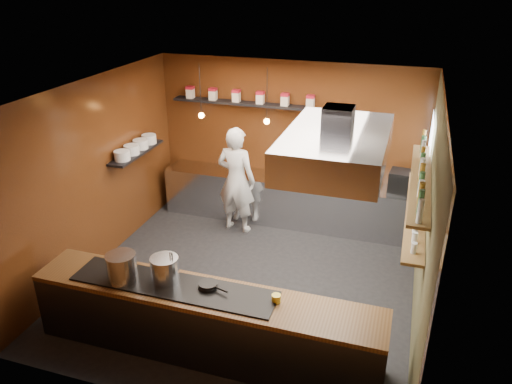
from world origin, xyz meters
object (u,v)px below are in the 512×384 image
at_px(chef, 236,180).
at_px(extractor_hood, 336,147).
at_px(stockpot_small, 165,269).
at_px(espresso_machine, 401,182).
at_px(stockpot_large, 122,267).

bearing_deg(chef, extractor_hood, 141.39).
bearing_deg(chef, stockpot_small, 99.78).
xyz_separation_m(stockpot_small, espresso_machine, (2.63, 3.67, 0.00)).
height_order(extractor_hood, stockpot_large, extractor_hood).
bearing_deg(stockpot_small, extractor_hood, 31.99).
height_order(extractor_hood, stockpot_small, extractor_hood).
relative_size(espresso_machine, chef, 0.21).
distance_m(stockpot_small, espresso_machine, 4.51).
bearing_deg(stockpot_small, chef, 93.72).
bearing_deg(stockpot_large, espresso_machine, 50.53).
bearing_deg(extractor_hood, stockpot_small, -148.01).
xyz_separation_m(extractor_hood, chef, (-2.03, 2.01, -1.52)).
relative_size(extractor_hood, stockpot_small, 5.75).
bearing_deg(stockpot_small, espresso_machine, 54.36).
xyz_separation_m(stockpot_large, chef, (0.31, 3.30, -0.13)).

